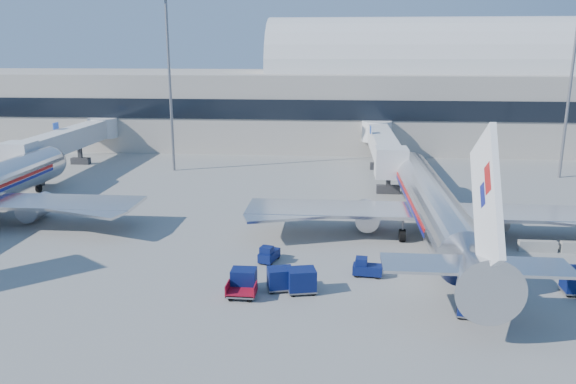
# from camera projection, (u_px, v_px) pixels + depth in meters

# --- Properties ---
(ground) EXTENTS (260.00, 260.00, 0.00)m
(ground) POSITION_uv_depth(u_px,v_px,m) (313.00, 253.00, 44.84)
(ground) COLOR gray
(ground) RESTS_ON ground
(terminal) EXTENTS (170.00, 28.15, 21.00)m
(terminal) POSITION_uv_depth(u_px,v_px,m) (250.00, 98.00, 98.13)
(terminal) COLOR #B2AA9E
(terminal) RESTS_ON ground
(airliner_main) EXTENTS (32.00, 37.26, 12.07)m
(airliner_main) POSITION_uv_depth(u_px,v_px,m) (433.00, 206.00, 47.63)
(airliner_main) COLOR silver
(airliner_main) RESTS_ON ground
(jetbridge_near) EXTENTS (4.40, 27.50, 6.25)m
(jetbridge_near) POSITION_uv_depth(u_px,v_px,m) (382.00, 143.00, 72.97)
(jetbridge_near) COLOR silver
(jetbridge_near) RESTS_ON ground
(jetbridge_mid) EXTENTS (4.40, 27.50, 6.25)m
(jetbridge_mid) POSITION_uv_depth(u_px,v_px,m) (71.00, 139.00, 76.49)
(jetbridge_mid) COLOR silver
(jetbridge_mid) RESTS_ON ground
(mast_west) EXTENTS (2.00, 1.20, 22.60)m
(mast_west) POSITION_uv_depth(u_px,v_px,m) (169.00, 57.00, 71.81)
(mast_west) COLOR slate
(mast_west) RESTS_ON ground
(mast_east) EXTENTS (2.00, 1.20, 22.60)m
(mast_east) POSITION_uv_depth(u_px,v_px,m) (574.00, 58.00, 67.62)
(mast_east) COLOR slate
(mast_east) RESTS_ON ground
(barrier_near) EXTENTS (3.00, 0.55, 0.90)m
(barrier_near) POSITION_uv_depth(u_px,v_px,m) (537.00, 246.00, 45.15)
(barrier_near) COLOR #9E9E96
(barrier_near) RESTS_ON ground
(tug_lead) EXTENTS (2.19, 1.27, 1.36)m
(tug_lead) POSITION_uv_depth(u_px,v_px,m) (366.00, 268.00, 40.27)
(tug_lead) COLOR #091447
(tug_lead) RESTS_ON ground
(tug_right) EXTENTS (2.23, 1.33, 1.37)m
(tug_right) POSITION_uv_depth(u_px,v_px,m) (453.00, 265.00, 40.69)
(tug_right) COLOR #091447
(tug_right) RESTS_ON ground
(tug_left) EXTENTS (1.59, 2.27, 1.34)m
(tug_left) POSITION_uv_depth(u_px,v_px,m) (269.00, 254.00, 42.95)
(tug_left) COLOR #091447
(tug_left) RESTS_ON ground
(cart_train_a) EXTENTS (2.17, 1.83, 1.68)m
(cart_train_a) POSITION_uv_depth(u_px,v_px,m) (302.00, 280.00, 37.43)
(cart_train_a) COLOR #091447
(cart_train_a) RESTS_ON ground
(cart_train_b) EXTENTS (2.07, 1.78, 1.56)m
(cart_train_b) POSITION_uv_depth(u_px,v_px,m) (280.00, 279.00, 37.84)
(cart_train_b) COLOR #091447
(cart_train_b) RESTS_ON ground
(cart_train_c) EXTENTS (1.76, 1.35, 1.55)m
(cart_train_c) POSITION_uv_depth(u_px,v_px,m) (244.00, 279.00, 37.75)
(cart_train_c) COLOR #091447
(cart_train_c) RESTS_ON ground
(cart_solo_near) EXTENTS (2.11, 1.76, 1.64)m
(cart_solo_near) POSITION_uv_depth(u_px,v_px,m) (473.00, 304.00, 34.01)
(cart_solo_near) COLOR #091447
(cart_solo_near) RESTS_ON ground
(cart_open_red) EXTENTS (1.98, 1.41, 0.52)m
(cart_open_red) POSITION_uv_depth(u_px,v_px,m) (242.00, 293.00, 36.67)
(cart_open_red) COLOR slate
(cart_open_red) RESTS_ON ground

